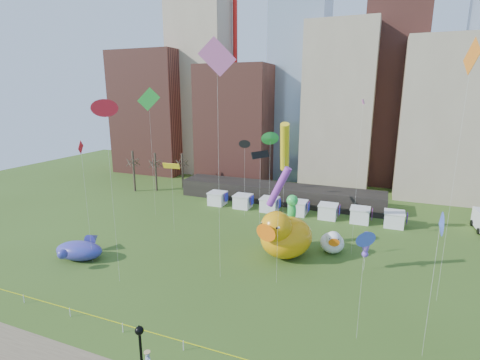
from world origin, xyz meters
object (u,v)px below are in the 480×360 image
at_px(lamppost, 141,354).
at_px(seahorse_purple, 366,242).
at_px(whale_inflatable, 80,249).
at_px(big_duck, 284,235).
at_px(small_duck, 332,242).
at_px(seahorse_green, 292,208).

bearing_deg(lamppost, seahorse_purple, 62.37).
distance_m(whale_inflatable, lamppost, 24.96).
relative_size(big_duck, whale_inflatable, 1.19).
xyz_separation_m(big_duck, lamppost, (-3.21, -24.34, 0.45)).
xyz_separation_m(small_duck, seahorse_purple, (4.14, -3.44, 2.01)).
distance_m(big_duck, lamppost, 24.55).
xyz_separation_m(seahorse_purple, lamppost, (-12.79, -24.44, -0.09)).
bearing_deg(lamppost, small_duck, 72.77).
bearing_deg(lamppost, seahorse_green, 83.36).
distance_m(seahorse_green, lamppost, 28.03).
relative_size(small_duck, whale_inflatable, 0.59).
bearing_deg(seahorse_green, lamppost, -116.61).
bearing_deg(big_duck, whale_inflatable, -138.20).
relative_size(big_duck, seahorse_green, 1.27).
relative_size(seahorse_green, whale_inflatable, 0.94).
distance_m(big_duck, seahorse_purple, 9.60).
distance_m(big_duck, small_duck, 6.66).
height_order(big_duck, whale_inflatable, big_duck).
bearing_deg(big_duck, lamppost, -78.43).
distance_m(big_duck, whale_inflatable, 25.40).
relative_size(big_duck, lamppost, 1.65).
xyz_separation_m(seahorse_green, lamppost, (-3.23, -27.78, -1.95)).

